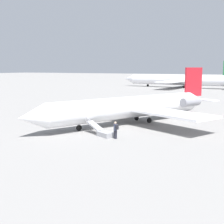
# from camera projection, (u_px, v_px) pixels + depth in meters

# --- Properties ---
(ground_plane) EXTENTS (600.00, 600.00, 0.00)m
(ground_plane) POSITION_uv_depth(u_px,v_px,m) (129.00, 123.00, 39.87)
(ground_plane) COLOR gray
(airplane_main) EXTENTS (28.20, 22.05, 7.10)m
(airplane_main) POSITION_uv_depth(u_px,v_px,m) (135.00, 106.00, 40.14)
(airplane_main) COLOR white
(airplane_main) RESTS_ON ground
(airplane_far_left) EXTENTS (32.61, 42.86, 9.34)m
(airplane_far_left) POSITION_uv_depth(u_px,v_px,m) (178.00, 80.00, 110.41)
(airplane_far_left) COLOR silver
(airplane_far_left) RESTS_ON ground
(boarding_stairs) EXTENTS (2.57, 4.08, 1.75)m
(boarding_stairs) POSITION_uv_depth(u_px,v_px,m) (103.00, 132.00, 32.55)
(boarding_stairs) COLOR #99999E
(boarding_stairs) RESTS_ON ground
(passenger) EXTENTS (0.46, 0.57, 1.74)m
(passenger) POSITION_uv_depth(u_px,v_px,m) (116.00, 129.00, 31.19)
(passenger) COLOR #23232D
(passenger) RESTS_ON ground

